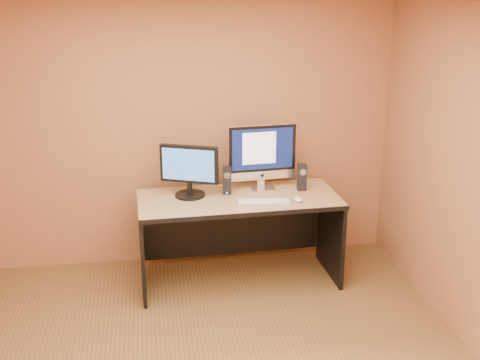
# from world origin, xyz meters

# --- Properties ---
(walls) EXTENTS (4.00, 4.00, 2.60)m
(walls) POSITION_xyz_m (0.00, 0.00, 1.30)
(walls) COLOR #915A3A
(walls) RESTS_ON ground
(desk) EXTENTS (1.81, 0.83, 0.83)m
(desk) POSITION_xyz_m (0.43, 1.41, 0.41)
(desk) COLOR #A67D53
(desk) RESTS_ON ground
(imac) EXTENTS (0.65, 0.28, 0.62)m
(imac) POSITION_xyz_m (0.68, 1.61, 1.14)
(imac) COLOR silver
(imac) RESTS_ON desk
(second_monitor) EXTENTS (0.60, 0.45, 0.47)m
(second_monitor) POSITION_xyz_m (-0.00, 1.51, 1.06)
(second_monitor) COLOR black
(second_monitor) RESTS_ON desk
(speaker_left) EXTENTS (0.09, 0.09, 0.25)m
(speaker_left) POSITION_xyz_m (0.34, 1.53, 0.95)
(speaker_left) COLOR black
(speaker_left) RESTS_ON desk
(speaker_right) EXTENTS (0.08, 0.09, 0.25)m
(speaker_right) POSITION_xyz_m (1.03, 1.52, 0.95)
(speaker_right) COLOR black
(speaker_right) RESTS_ON desk
(keyboard) EXTENTS (0.49, 0.18, 0.02)m
(keyboard) POSITION_xyz_m (0.62, 1.25, 0.84)
(keyboard) COLOR silver
(keyboard) RESTS_ON desk
(mouse) EXTENTS (0.08, 0.12, 0.04)m
(mouse) POSITION_xyz_m (0.93, 1.24, 0.85)
(mouse) COLOR white
(mouse) RESTS_ON desk
(cable_a) EXTENTS (0.13, 0.22, 0.01)m
(cable_a) POSITION_xyz_m (0.73, 1.73, 0.83)
(cable_a) COLOR black
(cable_a) RESTS_ON desk
(cable_b) EXTENTS (0.08, 0.19, 0.01)m
(cable_b) POSITION_xyz_m (0.66, 1.74, 0.83)
(cable_b) COLOR black
(cable_b) RESTS_ON desk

